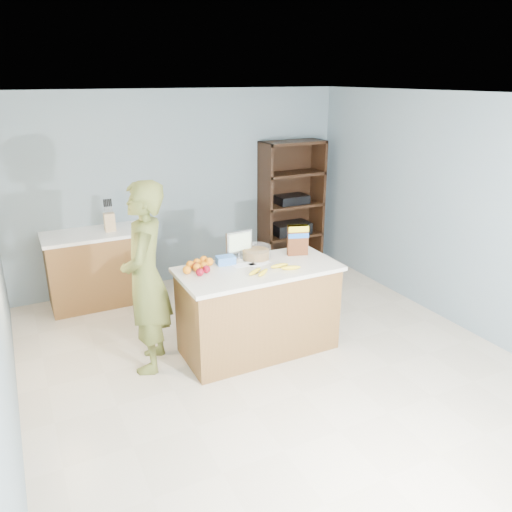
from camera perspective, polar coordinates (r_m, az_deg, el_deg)
name	(u,v)px	position (r m, az deg, el deg)	size (l,w,h in m)	color
floor	(272,363)	(4.99, 1.85, -12.11)	(4.50, 5.00, 0.02)	beige
walls	(274,198)	(4.35, 2.09, 6.69)	(4.52, 5.02, 2.51)	slate
counter_peninsula	(258,312)	(5.02, 0.26, -6.46)	(1.56, 0.76, 0.90)	brown
back_cabinet	(100,267)	(6.36, -17.43, -1.23)	(1.24, 0.62, 0.90)	brown
shelving_unit	(290,206)	(7.26, 3.87, 5.67)	(0.90, 0.40, 1.80)	black
person	(146,278)	(4.67, -12.48, -2.51)	(0.66, 0.43, 1.80)	#535926
knife_block	(109,221)	(6.17, -16.40, 3.81)	(0.12, 0.10, 0.31)	tan
envelopes	(252,264)	(4.90, -0.47, -0.93)	(0.38, 0.16, 0.00)	white
bananas	(272,269)	(4.72, 1.87, -1.53)	(0.55, 0.20, 0.04)	yellow
apples	(201,269)	(4.70, -6.33, -1.52)	(0.16, 0.23, 0.08)	maroon
oranges	(198,265)	(4.81, -6.60, -0.98)	(0.35, 0.26, 0.08)	orange
blue_carton	(226,260)	(4.90, -3.49, -0.48)	(0.18, 0.12, 0.08)	blue
salad_bowl	(256,253)	(5.04, -0.01, 0.35)	(0.30, 0.30, 0.13)	#267219
tv	(239,243)	(5.03, -1.94, 1.51)	(0.28, 0.12, 0.28)	silver
cereal_box	(298,238)	(5.12, 4.79, 2.08)	(0.22, 0.14, 0.31)	#592B14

